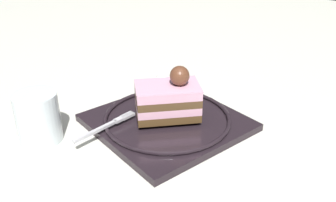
# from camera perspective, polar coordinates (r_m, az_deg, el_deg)

# --- Properties ---
(ground_plane) EXTENTS (2.40, 2.40, 0.00)m
(ground_plane) POSITION_cam_1_polar(r_m,az_deg,el_deg) (0.67, -0.41, -3.90)
(ground_plane) COLOR silver
(dessert_plate) EXTENTS (0.29, 0.29, 0.02)m
(dessert_plate) POSITION_cam_1_polar(r_m,az_deg,el_deg) (0.67, 0.00, -3.06)
(dessert_plate) COLOR black
(dessert_plate) RESTS_ON ground_plane
(cake_slice) EXTENTS (0.13, 0.12, 0.09)m
(cake_slice) POSITION_cam_1_polar(r_m,az_deg,el_deg) (0.65, 0.13, 0.31)
(cake_slice) COLOR brown
(cake_slice) RESTS_ON dessert_plate
(whipped_cream_dollop) EXTENTS (0.03, 0.03, 0.04)m
(whipped_cream_dollop) POSITION_cam_1_polar(r_m,az_deg,el_deg) (0.73, -0.84, 2.56)
(whipped_cream_dollop) COLOR white
(whipped_cream_dollop) RESTS_ON dessert_plate
(fork) EXTENTS (0.13, 0.02, 0.00)m
(fork) POSITION_cam_1_polar(r_m,az_deg,el_deg) (0.64, -9.20, -3.68)
(fork) COLOR silver
(fork) RESTS_ON dessert_plate
(drink_glass_near) EXTENTS (0.07, 0.07, 0.08)m
(drink_glass_near) POSITION_cam_1_polar(r_m,az_deg,el_deg) (0.65, -18.98, -2.74)
(drink_glass_near) COLOR silver
(drink_glass_near) RESTS_ON ground_plane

